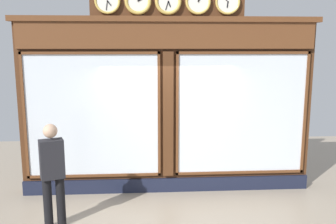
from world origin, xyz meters
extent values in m
cube|color=#4C2B16|center=(0.00, -0.15, 1.65)|extent=(5.66, 0.30, 3.31)
cube|color=#191E33|center=(0.00, 0.02, 0.14)|extent=(5.66, 0.08, 0.28)
cube|color=brown|center=(0.00, 0.04, 3.06)|extent=(5.55, 0.08, 0.49)
cube|color=brown|center=(0.00, 0.02, 3.36)|extent=(5.77, 0.20, 0.10)
cube|color=silver|center=(-1.44, 0.01, 1.56)|extent=(2.48, 0.02, 2.32)
cube|color=brown|center=(-1.44, 0.04, 2.75)|extent=(2.58, 0.04, 0.05)
cube|color=brown|center=(-1.44, 0.04, 0.37)|extent=(2.58, 0.04, 0.05)
cube|color=brown|center=(-2.71, 0.04, 1.56)|extent=(0.05, 0.04, 2.42)
cube|color=brown|center=(-0.18, 0.04, 1.56)|extent=(0.05, 0.04, 2.42)
cube|color=silver|center=(1.44, 0.01, 1.56)|extent=(2.48, 0.02, 2.32)
cube|color=brown|center=(1.44, 0.04, 2.75)|extent=(2.58, 0.04, 0.05)
cube|color=brown|center=(1.44, 0.04, 0.37)|extent=(2.58, 0.04, 0.05)
cube|color=brown|center=(2.71, 0.04, 1.56)|extent=(0.05, 0.04, 2.42)
cube|color=brown|center=(0.18, 0.04, 1.56)|extent=(0.05, 0.04, 2.42)
cube|color=#4C2B16|center=(0.00, 0.03, 1.56)|extent=(0.20, 0.10, 2.42)
cube|color=#4C2B16|center=(0.00, -0.02, 3.67)|extent=(2.85, 0.06, 0.66)
cylinder|color=white|center=(-1.10, 0.06, 3.67)|extent=(0.39, 0.02, 0.39)
torus|color=gold|center=(-1.10, 0.06, 3.67)|extent=(0.46, 0.04, 0.46)
cube|color=black|center=(-1.09, 0.07, 3.62)|extent=(0.03, 0.01, 0.11)
sphere|color=black|center=(-1.10, 0.08, 3.67)|extent=(0.02, 0.02, 0.02)
cylinder|color=white|center=(-0.55, 0.06, 3.67)|extent=(0.39, 0.02, 0.39)
torus|color=gold|center=(-0.55, 0.06, 3.67)|extent=(0.47, 0.05, 0.47)
sphere|color=black|center=(-0.55, 0.08, 3.67)|extent=(0.02, 0.02, 0.02)
cylinder|color=white|center=(0.00, 0.06, 3.67)|extent=(0.39, 0.02, 0.39)
torus|color=gold|center=(0.00, 0.06, 3.67)|extent=(0.48, 0.06, 0.48)
cube|color=black|center=(-0.02, 0.07, 3.62)|extent=(0.06, 0.01, 0.10)
cube|color=black|center=(0.02, 0.07, 3.59)|extent=(0.06, 0.01, 0.16)
sphere|color=black|center=(0.00, 0.08, 3.67)|extent=(0.02, 0.02, 0.02)
cylinder|color=white|center=(0.55, 0.06, 3.67)|extent=(0.39, 0.02, 0.39)
torus|color=gold|center=(0.55, 0.06, 3.67)|extent=(0.49, 0.06, 0.49)
cube|color=black|center=(0.50, 0.07, 3.69)|extent=(0.10, 0.01, 0.06)
sphere|color=black|center=(0.55, 0.08, 3.67)|extent=(0.02, 0.02, 0.02)
cylinder|color=white|center=(1.10, 0.06, 3.67)|extent=(0.39, 0.02, 0.39)
torus|color=gold|center=(1.10, 0.06, 3.67)|extent=(0.47, 0.04, 0.47)
cube|color=black|center=(1.06, 0.07, 3.63)|extent=(0.08, 0.01, 0.09)
cube|color=black|center=(1.11, 0.07, 3.59)|extent=(0.04, 0.01, 0.16)
sphere|color=black|center=(1.10, 0.08, 3.67)|extent=(0.02, 0.02, 0.02)
cylinder|color=black|center=(2.00, 1.37, 0.41)|extent=(0.14, 0.14, 0.82)
cylinder|color=black|center=(1.81, 1.30, 0.41)|extent=(0.14, 0.14, 0.82)
cube|color=#232328|center=(1.91, 1.34, 1.13)|extent=(0.42, 0.34, 0.62)
sphere|color=tan|center=(1.91, 1.34, 1.58)|extent=(0.22, 0.22, 0.22)
camera|label=1|loc=(0.45, 6.93, 2.87)|focal=39.14mm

